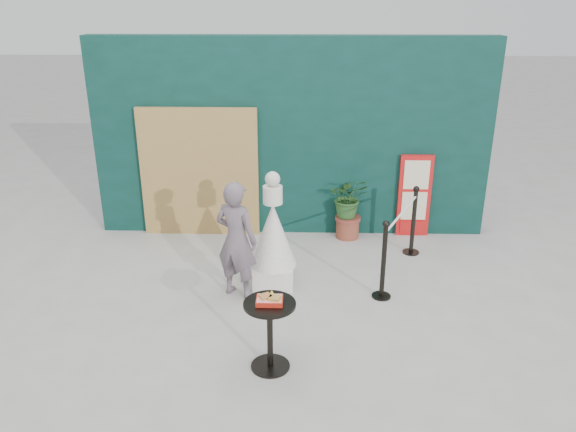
% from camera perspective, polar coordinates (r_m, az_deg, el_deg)
% --- Properties ---
extents(ground, '(60.00, 60.00, 0.00)m').
position_cam_1_polar(ground, '(6.32, -0.29, -12.55)').
color(ground, '#ADAAA5').
rests_on(ground, ground).
extents(back_wall, '(6.00, 0.30, 3.00)m').
position_cam_1_polar(back_wall, '(8.62, 0.34, 7.92)').
color(back_wall, '#092C24').
rests_on(back_wall, ground).
extents(bamboo_fence, '(1.80, 0.08, 2.00)m').
position_cam_1_polar(bamboo_fence, '(8.69, -8.99, 4.35)').
color(bamboo_fence, tan).
rests_on(bamboo_fence, ground).
extents(woman, '(0.65, 0.56, 1.51)m').
position_cam_1_polar(woman, '(6.88, -5.26, -2.44)').
color(woman, '#695A61').
rests_on(woman, ground).
extents(menu_board, '(0.50, 0.07, 1.30)m').
position_cam_1_polar(menu_board, '(8.85, 12.71, 1.99)').
color(menu_board, red).
rests_on(menu_board, ground).
extents(statue, '(0.60, 0.60, 1.54)m').
position_cam_1_polar(statue, '(7.17, -1.52, -2.43)').
color(statue, white).
rests_on(statue, ground).
extents(cafe_table, '(0.52, 0.52, 0.75)m').
position_cam_1_polar(cafe_table, '(5.66, -1.86, -11.01)').
color(cafe_table, black).
rests_on(cafe_table, ground).
extents(food_basket, '(0.26, 0.19, 0.11)m').
position_cam_1_polar(food_basket, '(5.52, -1.87, -8.47)').
color(food_basket, red).
rests_on(food_basket, cafe_table).
extents(planter, '(0.58, 0.51, 0.99)m').
position_cam_1_polar(planter, '(8.62, 6.16, 1.36)').
color(planter, brown).
rests_on(planter, ground).
extents(stanchion_barrier, '(0.84, 1.54, 1.03)m').
position_cam_1_polar(stanchion_barrier, '(7.63, 11.28, -2.40)').
color(stanchion_barrier, black).
rests_on(stanchion_barrier, ground).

